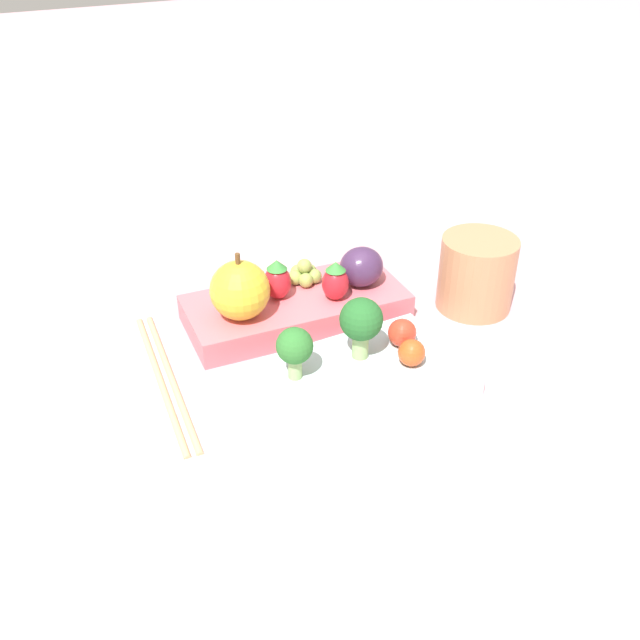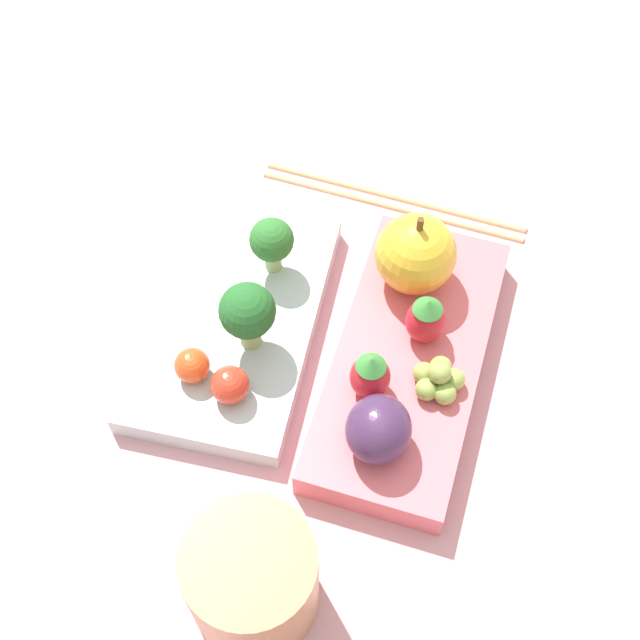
% 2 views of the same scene
% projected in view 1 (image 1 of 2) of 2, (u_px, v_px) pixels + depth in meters
% --- Properties ---
extents(ground_plane, '(4.00, 4.00, 0.00)m').
position_uv_depth(ground_plane, '(322.00, 349.00, 0.67)').
color(ground_plane, '#C6939E').
extents(bento_box_savoury, '(0.20, 0.12, 0.02)m').
position_uv_depth(bento_box_savoury, '(352.00, 382.00, 0.61)').
color(bento_box_savoury, silver).
rests_on(bento_box_savoury, ground_plane).
extents(bento_box_fruit, '(0.22, 0.11, 0.03)m').
position_uv_depth(bento_box_fruit, '(292.00, 308.00, 0.71)').
color(bento_box_fruit, '#DB6670').
rests_on(bento_box_fruit, ground_plane).
extents(broccoli_floret_0, '(0.03, 0.03, 0.05)m').
position_uv_depth(broccoli_floret_0, '(295.00, 348.00, 0.59)').
color(broccoli_floret_0, '#93B770').
rests_on(broccoli_floret_0, bento_box_savoury).
extents(broccoli_floret_1, '(0.04, 0.04, 0.06)m').
position_uv_depth(broccoli_floret_1, '(361.00, 321.00, 0.61)').
color(broccoli_floret_1, '#93B770').
rests_on(broccoli_floret_1, bento_box_savoury).
extents(cherry_tomato_0, '(0.03, 0.03, 0.03)m').
position_uv_depth(cherry_tomato_0, '(402.00, 333.00, 0.64)').
color(cherry_tomato_0, red).
rests_on(cherry_tomato_0, bento_box_savoury).
extents(cherry_tomato_1, '(0.02, 0.02, 0.02)m').
position_uv_depth(cherry_tomato_1, '(412.00, 353.00, 0.61)').
color(cherry_tomato_1, '#DB4C1E').
rests_on(cherry_tomato_1, bento_box_savoury).
extents(apple, '(0.06, 0.06, 0.07)m').
position_uv_depth(apple, '(240.00, 290.00, 0.66)').
color(apple, gold).
rests_on(apple, bento_box_fruit).
extents(strawberry_0, '(0.03, 0.03, 0.04)m').
position_uv_depth(strawberry_0, '(335.00, 281.00, 0.69)').
color(strawberry_0, red).
rests_on(strawberry_0, bento_box_fruit).
extents(strawberry_1, '(0.03, 0.03, 0.04)m').
position_uv_depth(strawberry_1, '(277.00, 280.00, 0.69)').
color(strawberry_1, red).
rests_on(strawberry_1, bento_box_fruit).
extents(plum, '(0.04, 0.04, 0.04)m').
position_uv_depth(plum, '(361.00, 267.00, 0.71)').
color(plum, '#42284C').
rests_on(plum, bento_box_fruit).
extents(grape_cluster, '(0.03, 0.03, 0.03)m').
position_uv_depth(grape_cluster, '(304.00, 274.00, 0.72)').
color(grape_cluster, '#8EA84C').
rests_on(grape_cluster, bento_box_fruit).
extents(drinking_cup, '(0.08, 0.08, 0.08)m').
position_uv_depth(drinking_cup, '(476.00, 273.00, 0.72)').
color(drinking_cup, tan).
rests_on(drinking_cup, ground_plane).
extents(chopsticks_pair, '(0.03, 0.21, 0.01)m').
position_uv_depth(chopsticks_pair, '(166.00, 377.00, 0.63)').
color(chopsticks_pair, tan).
rests_on(chopsticks_pair, ground_plane).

